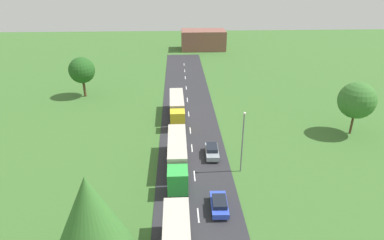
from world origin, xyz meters
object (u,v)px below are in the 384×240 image
truck_second (177,155)px  tree_elm (90,214)px  car_third (212,151)px  tree_birch (82,70)px  tree_oak (357,100)px  car_second (219,204)px  truck_third (177,107)px  distant_building (203,40)px  lamppost_second (243,139)px

truck_second → tree_elm: bearing=-112.8°
car_third → tree_birch: size_ratio=0.53×
tree_oak → tree_elm: tree_elm is taller
car_second → car_third: 11.92m
truck_third → tree_birch: 23.48m
truck_second → tree_elm: (-7.07, -16.82, 4.59)m
distant_building → lamppost_second: bearing=-90.5°
lamppost_second → tree_birch: size_ratio=1.03×
car_second → tree_oak: size_ratio=0.49×
truck_third → tree_elm: 34.97m
car_third → tree_elm: tree_elm is taller
truck_second → car_second: 9.87m
lamppost_second → tree_birch: bearing=132.7°
car_second → tree_birch: tree_birch is taller
truck_second → distant_building: 74.88m
truck_second → lamppost_second: 8.89m
truck_second → distant_building: distant_building is taller
tree_birch → distant_building: (28.74, 44.72, -2.52)m
truck_second → truck_third: bearing=89.9°
truck_third → lamppost_second: lamppost_second is taller
car_second → tree_elm: bearing=-144.9°
car_second → distant_building: (4.57, 82.92, 2.35)m
truck_second → truck_third: truck_second is taller
tree_oak → truck_second: bearing=-161.4°
car_second → lamppost_second: (3.85, 7.82, 3.97)m
tree_elm → car_second: bearing=35.1°
truck_second → tree_birch: tree_birch is taller
tree_birch → car_third: bearing=-46.9°
car_third → truck_second: bearing=-146.7°
tree_elm → distant_building: (16.26, 91.12, -3.59)m
car_third → tree_oak: 24.97m
truck_third → lamppost_second: size_ratio=1.40×
car_third → tree_birch: 36.31m
car_second → lamppost_second: size_ratio=0.50×
lamppost_second → tree_oak: 22.75m
car_second → tree_oak: tree_oak is taller
car_third → tree_elm: (-12.08, -20.11, 5.92)m
truck_third → tree_oak: bearing=-14.6°
car_third → tree_birch: (-24.57, 26.29, 4.85)m
lamppost_second → tree_birch: 41.34m
truck_third → distant_building: (9.16, 57.19, 0.99)m
tree_oak → tree_elm: size_ratio=0.84×
truck_second → tree_oak: 30.44m
truck_third → distant_building: 57.92m
truck_second → car_third: (5.01, 3.29, -1.34)m
truck_second → tree_oak: tree_oak is taller
tree_oak → tree_birch: (-48.20, 19.94, -0.12)m
truck_second → tree_elm: size_ratio=1.25×
truck_second → distant_building: size_ratio=0.89×
truck_third → tree_oak: tree_oak is taller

